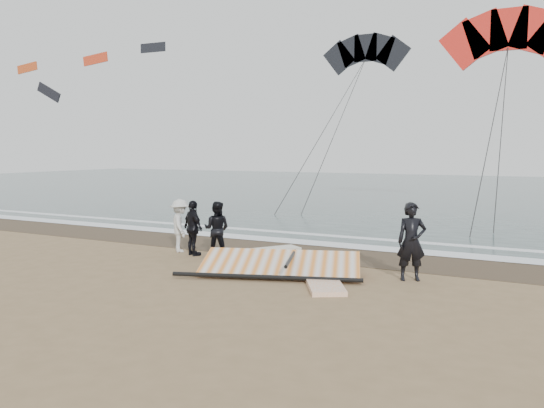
{
  "coord_description": "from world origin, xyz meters",
  "views": [
    {
      "loc": [
        5.53,
        -10.47,
        3.12
      ],
      "look_at": [
        -1.25,
        3.0,
        1.6
      ],
      "focal_mm": 35.0,
      "sensor_mm": 36.0,
      "label": 1
    }
  ],
  "objects_px": {
    "man_main": "(412,242)",
    "board_cream": "(262,251)",
    "sail_rig": "(280,266)",
    "board_white": "(321,279)"
  },
  "relations": [
    {
      "from": "board_cream",
      "to": "sail_rig",
      "type": "height_order",
      "value": "sail_rig"
    },
    {
      "from": "man_main",
      "to": "board_cream",
      "type": "xyz_separation_m",
      "value": [
        -4.83,
        1.48,
        -0.9
      ]
    },
    {
      "from": "man_main",
      "to": "sail_rig",
      "type": "bearing_deg",
      "value": 169.25
    },
    {
      "from": "man_main",
      "to": "board_white",
      "type": "xyz_separation_m",
      "value": [
        -1.88,
        -1.09,
        -0.89
      ]
    },
    {
      "from": "board_white",
      "to": "sail_rig",
      "type": "relative_size",
      "value": 0.62
    },
    {
      "from": "board_cream",
      "to": "sail_rig",
      "type": "distance_m",
      "value": 2.82
    },
    {
      "from": "man_main",
      "to": "board_cream",
      "type": "height_order",
      "value": "man_main"
    },
    {
      "from": "man_main",
      "to": "sail_rig",
      "type": "distance_m",
      "value": 3.32
    },
    {
      "from": "board_white",
      "to": "sail_rig",
      "type": "bearing_deg",
      "value": 136.47
    },
    {
      "from": "man_main",
      "to": "board_cream",
      "type": "distance_m",
      "value": 5.13
    }
  ]
}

